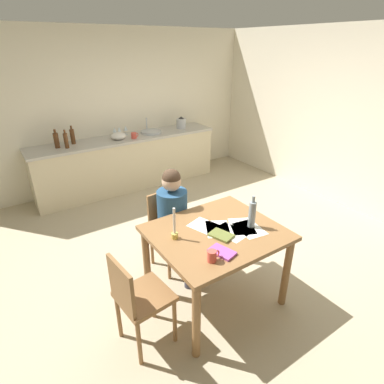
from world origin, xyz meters
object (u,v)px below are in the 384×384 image
(wine_glass_by_kettle, at_px, (119,129))
(bottle_vinegar, at_px, (66,140))
(mixing_bowl, at_px, (118,136))
(wine_glass_back_left, at_px, (114,130))
(candlestick, at_px, (175,230))
(bottle_wine_red, at_px, (73,136))
(stovetop_kettle, at_px, (181,123))
(sink_unit, at_px, (151,132))
(bottle_oil, at_px, (56,140))
(book_cookery, at_px, (221,235))
(wine_glass_near_sink, at_px, (126,128))
(book_magazine, at_px, (222,252))
(chair_at_table, at_px, (169,226))
(person_seated, at_px, (176,217))
(chair_side_empty, at_px, (138,298))
(teacup_on_counter, at_px, (134,135))
(wine_bottle_on_table, at_px, (252,214))
(dining_table, at_px, (216,242))
(coffee_mug, at_px, (212,256))

(wine_glass_by_kettle, bearing_deg, bottle_vinegar, -165.89)
(mixing_bowl, height_order, wine_glass_back_left, wine_glass_back_left)
(candlestick, xyz_separation_m, bottle_wine_red, (-0.06, 3.02, 0.15))
(stovetop_kettle, height_order, wine_glass_back_left, stovetop_kettle)
(sink_unit, bearing_deg, mixing_bowl, -174.24)
(bottle_oil, distance_m, bottle_wine_red, 0.27)
(book_cookery, xyz_separation_m, mixing_bowl, (0.27, 3.07, 0.16))
(bottle_vinegar, height_order, wine_glass_near_sink, bottle_vinegar)
(bottle_wine_red, relative_size, wine_glass_back_left, 1.85)
(wine_glass_near_sink, bearing_deg, book_cookery, -98.50)
(book_magazine, bearing_deg, chair_at_table, 70.33)
(person_seated, distance_m, chair_side_empty, 1.02)
(bottle_wine_red, bearing_deg, wine_glass_by_kettle, 4.22)
(person_seated, xyz_separation_m, wine_glass_back_left, (0.35, 2.60, 0.33))
(chair_side_empty, bearing_deg, wine_glass_by_kettle, 69.94)
(book_magazine, height_order, wine_glass_near_sink, wine_glass_near_sink)
(chair_side_empty, distance_m, wine_glass_near_sink, 3.55)
(book_magazine, distance_m, wine_glass_by_kettle, 3.51)
(wine_glass_by_kettle, distance_m, wine_glass_back_left, 0.08)
(bottle_wine_red, bearing_deg, chair_at_table, -81.75)
(book_cookery, distance_m, teacup_on_counter, 3.02)
(book_cookery, relative_size, wine_glass_back_left, 1.31)
(wine_glass_back_left, bearing_deg, bottle_wine_red, -175.28)
(person_seated, height_order, wine_bottle_on_table, person_seated)
(wine_bottle_on_table, bearing_deg, candlestick, 161.78)
(bottle_wine_red, relative_size, teacup_on_counter, 2.25)
(sink_unit, bearing_deg, person_seated, -111.31)
(dining_table, bearing_deg, wine_glass_by_kettle, 83.62)
(chair_side_empty, distance_m, wine_glass_by_kettle, 3.51)
(bottle_oil, xyz_separation_m, bottle_vinegar, (0.12, -0.09, -0.00))
(wine_bottle_on_table, height_order, teacup_on_counter, wine_bottle_on_table)
(bottle_vinegar, xyz_separation_m, stovetop_kettle, (2.09, 0.08, -0.02))
(coffee_mug, distance_m, bottle_vinegar, 3.29)
(mixing_bowl, bearing_deg, wine_glass_by_kettle, 63.50)
(teacup_on_counter, bearing_deg, bottle_vinegar, 176.46)
(sink_unit, bearing_deg, wine_glass_by_kettle, 164.47)
(coffee_mug, bearing_deg, chair_side_empty, 155.85)
(chair_side_empty, xyz_separation_m, wine_bottle_on_table, (1.15, -0.04, 0.42))
(bottle_wine_red, bearing_deg, wine_glass_back_left, 4.72)
(teacup_on_counter, bearing_deg, mixing_bowl, 159.27)
(chair_side_empty, distance_m, bottle_vinegar, 3.08)
(chair_at_table, xyz_separation_m, wine_bottle_on_table, (0.40, -0.85, 0.43))
(dining_table, height_order, book_cookery, book_cookery)
(dining_table, xyz_separation_m, chair_at_table, (-0.09, 0.73, -0.18))
(person_seated, relative_size, stovetop_kettle, 5.43)
(chair_at_table, relative_size, wine_glass_back_left, 5.65)
(book_magazine, bearing_deg, book_cookery, 37.84)
(bottle_wine_red, height_order, mixing_bowl, bottle_wine_red)
(dining_table, xyz_separation_m, teacup_on_counter, (0.49, 2.88, 0.28))
(coffee_mug, xyz_separation_m, book_magazine, (0.13, 0.04, -0.04))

